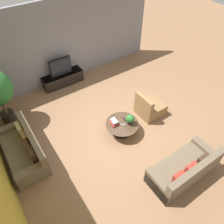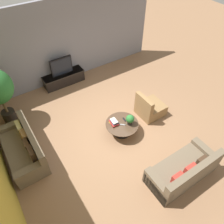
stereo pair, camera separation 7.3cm
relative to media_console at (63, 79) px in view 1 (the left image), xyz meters
name	(u,v)px [view 1 (the left image)]	position (x,y,z in m)	size (l,w,h in m)	color
ground_plane	(113,128)	(0.33, -2.94, -0.23)	(24.00, 24.00, 0.00)	#8C6647
back_wall_stone	(62,42)	(0.33, 0.32, 1.27)	(7.40, 0.12, 3.00)	gray
media_console	(63,79)	(0.00, 0.00, 0.00)	(1.57, 0.50, 0.45)	black
television	(60,67)	(0.00, 0.00, 0.54)	(0.82, 0.13, 0.67)	black
coffee_table	(122,126)	(0.46, -3.24, 0.05)	(0.99, 0.99, 0.40)	black
couch_by_wall	(24,150)	(-2.29, -2.44, 0.06)	(0.84, 1.91, 0.84)	brown
couch_near_entry	(184,170)	(0.91, -5.33, 0.05)	(1.86, 0.84, 0.84)	brown
armchair_wicker	(149,108)	(1.68, -3.09, 0.04)	(0.80, 0.76, 0.86)	olive
potted_plant_tabletop	(130,119)	(0.64, -3.37, 0.37)	(0.25, 0.25, 0.35)	black
book_stack	(114,122)	(0.26, -3.10, 0.23)	(0.24, 0.32, 0.13)	gold
remote_black	(124,119)	(0.61, -3.15, 0.18)	(0.04, 0.16, 0.02)	black
remote_silver	(123,125)	(0.45, -3.29, 0.18)	(0.04, 0.16, 0.02)	gray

